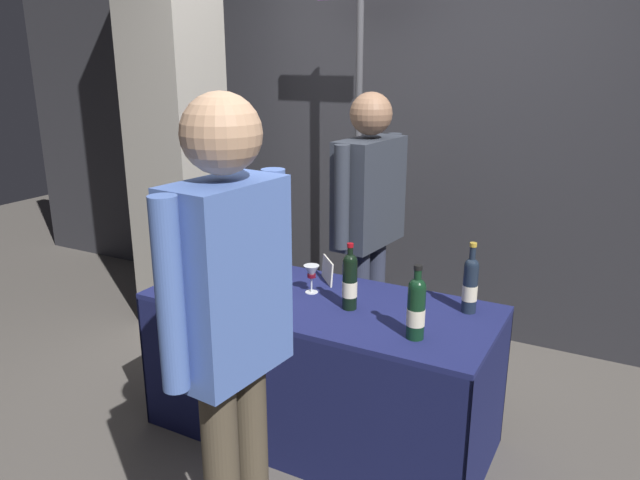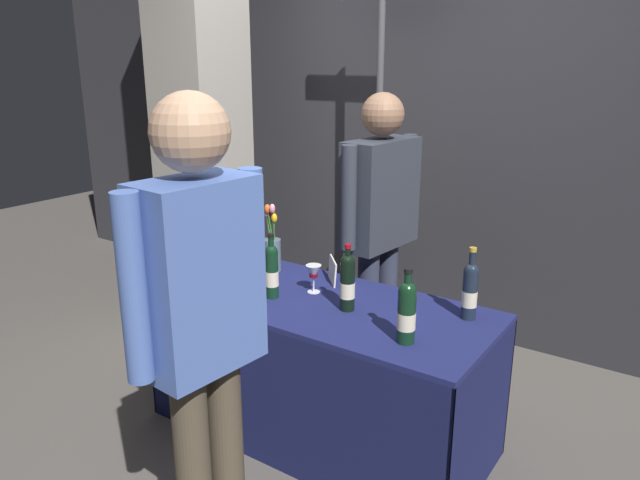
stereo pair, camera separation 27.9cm
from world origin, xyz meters
The scene contains 17 objects.
ground_plane centered at (0.00, 0.00, 0.00)m, with size 12.00×12.00×0.00m, color #514C47.
back_partition centered at (0.00, 1.59, 1.21)m, with size 7.83×0.12×2.42m, color #2D2D33.
concrete_pillar centered at (-1.53, 0.79, 1.77)m, with size 0.50×0.50×3.55m, color gray.
tasting_table centered at (0.00, 0.00, 0.51)m, with size 1.67×0.72×0.73m.
featured_wine_bottle centered at (-0.21, -0.10, 0.87)m, with size 0.07×0.07×0.32m.
display_bottle_0 centered at (-0.40, -0.14, 0.87)m, with size 0.08×0.08×0.34m.
display_bottle_1 centered at (0.17, -0.02, 0.86)m, with size 0.07×0.07×0.31m.
display_bottle_2 centered at (-0.31, -0.21, 0.85)m, with size 0.08×0.08×0.30m.
display_bottle_3 centered at (0.54, -0.17, 0.87)m, with size 0.08×0.08×0.32m.
display_bottle_4 centered at (-0.46, -0.04, 0.85)m, with size 0.08×0.08×0.31m.
display_bottle_5 centered at (0.66, 0.20, 0.86)m, with size 0.07×0.07×0.33m.
wine_glass_near_vendor centered at (-0.08, 0.07, 0.83)m, with size 0.08×0.08×0.14m.
flower_vase centered at (-0.45, 0.20, 0.85)m, with size 0.10×0.10×0.38m.
brochure_stand centered at (-0.08, 0.24, 0.79)m, with size 0.18×0.01×0.12m, color silver.
vendor_presenter centered at (-0.04, 0.64, 1.01)m, with size 0.26×0.65×1.67m.
taster_foreground_right centered at (0.20, -0.96, 1.05)m, with size 0.24×0.55×1.75m.
booth_signpost centered at (-0.37, 1.21, 1.44)m, with size 0.59×0.04×2.37m.
Camera 2 is at (1.51, -2.21, 1.84)m, focal length 33.84 mm.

